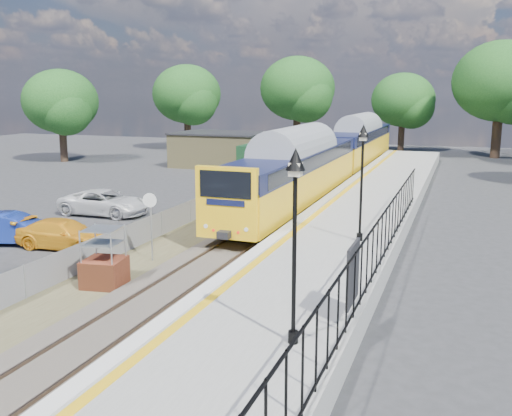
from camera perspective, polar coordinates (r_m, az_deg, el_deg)
The scene contains 16 objects.
ground at distance 19.57m, azimuth -8.67°, elevation -8.63°, with size 120.00×120.00×0.00m, color #2D2D30.
track_bed at distance 28.19m, azimuth -0.07°, elevation -2.05°, with size 5.90×80.00×0.29m.
platform at distance 25.31m, azimuth 8.60°, elevation -2.92°, with size 5.00×70.00×0.90m, color gray.
platform_edge at distance 25.67m, azimuth 4.11°, elevation -1.56°, with size 0.90×70.00×0.01m.
victorian_lamp_south at distance 12.77m, azimuth 3.92°, elevation 0.67°, with size 0.44×0.44×4.60m.
victorian_lamp_north at distance 22.49m, azimuth 10.61°, elevation 5.19°, with size 0.44×0.44×4.60m.
palisade_fence at distance 19.08m, azimuth 12.13°, elevation -3.51°, with size 0.12×26.00×2.00m.
wire_fence at distance 31.59m, azimuth -4.97°, elevation 0.33°, with size 0.06×52.00×1.20m.
outbuilding at distance 51.54m, azimuth -2.72°, elevation 5.72°, with size 10.80×10.10×3.12m.
tree_line at distance 58.54m, azimuth 12.91°, elevation 11.13°, with size 56.80×43.80×11.88m.
train at distance 42.60m, azimuth 7.86°, elevation 5.53°, with size 2.82×40.83×3.51m.
brick_plinth at distance 20.51m, azimuth -14.97°, elevation -4.93°, with size 1.52×1.52×2.15m.
speed_sign at distance 22.90m, azimuth -10.50°, elevation -0.73°, with size 0.56×0.14×2.82m.
car_blue at distance 27.74m, azimuth -23.15°, elevation -1.91°, with size 1.49×4.28×1.41m, color navy.
car_yellow at distance 26.20m, azimuth -18.61°, elevation -2.50°, with size 1.76×4.34×1.26m, color orange.
car_white at distance 32.67m, azimuth -14.92°, elevation 0.53°, with size 2.32×5.03×1.40m, color silver.
Camera 1 is at (8.98, -16.05, 6.69)m, focal length 40.00 mm.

